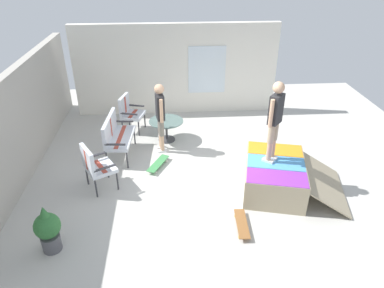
{
  "coord_description": "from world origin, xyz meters",
  "views": [
    {
      "loc": [
        -6.46,
        0.75,
        4.56
      ],
      "look_at": [
        0.4,
        0.27,
        0.7
      ],
      "focal_mm": 33.13,
      "sensor_mm": 36.0,
      "label": 1
    }
  ],
  "objects_px": {
    "person_skater": "(275,116)",
    "person_watching": "(160,113)",
    "skate_ramp": "(276,176)",
    "patio_table": "(166,126)",
    "patio_chair_near_house": "(129,110)",
    "potted_plant": "(48,228)",
    "skateboard_by_bench": "(158,164)",
    "patio_bench": "(115,133)",
    "patio_chair_by_wall": "(95,164)",
    "skateboard_spare": "(242,224)"
  },
  "relations": [
    {
      "from": "person_watching",
      "to": "patio_chair_near_house",
      "type": "bearing_deg",
      "value": 37.1
    },
    {
      "from": "skate_ramp",
      "to": "skateboard_spare",
      "type": "relative_size",
      "value": 2.95
    },
    {
      "from": "patio_table",
      "to": "person_skater",
      "type": "relative_size",
      "value": 0.53
    },
    {
      "from": "skate_ramp",
      "to": "skateboard_spare",
      "type": "xyz_separation_m",
      "value": [
        -1.15,
        0.93,
        -0.24
      ]
    },
    {
      "from": "skateboard_spare",
      "to": "potted_plant",
      "type": "relative_size",
      "value": 0.88
    },
    {
      "from": "skate_ramp",
      "to": "patio_bench",
      "type": "height_order",
      "value": "patio_bench"
    },
    {
      "from": "patio_chair_near_house",
      "to": "person_watching",
      "type": "relative_size",
      "value": 0.58
    },
    {
      "from": "patio_bench",
      "to": "patio_chair_near_house",
      "type": "distance_m",
      "value": 1.37
    },
    {
      "from": "skate_ramp",
      "to": "patio_table",
      "type": "relative_size",
      "value": 2.66
    },
    {
      "from": "skateboard_spare",
      "to": "patio_chair_near_house",
      "type": "bearing_deg",
      "value": 29.88
    },
    {
      "from": "patio_bench",
      "to": "person_watching",
      "type": "distance_m",
      "value": 1.19
    },
    {
      "from": "person_skater",
      "to": "skateboard_spare",
      "type": "bearing_deg",
      "value": 147.9
    },
    {
      "from": "person_watching",
      "to": "skateboard_by_bench",
      "type": "relative_size",
      "value": 2.18
    },
    {
      "from": "skate_ramp",
      "to": "patio_table",
      "type": "bearing_deg",
      "value": 44.45
    },
    {
      "from": "patio_table",
      "to": "skateboard_spare",
      "type": "relative_size",
      "value": 1.11
    },
    {
      "from": "patio_bench",
      "to": "patio_table",
      "type": "relative_size",
      "value": 1.43
    },
    {
      "from": "patio_chair_by_wall",
      "to": "patio_table",
      "type": "relative_size",
      "value": 1.13
    },
    {
      "from": "skateboard_spare",
      "to": "skateboard_by_bench",
      "type": "bearing_deg",
      "value": 35.8
    },
    {
      "from": "skate_ramp",
      "to": "skateboard_spare",
      "type": "bearing_deg",
      "value": 140.95
    },
    {
      "from": "person_skater",
      "to": "skate_ramp",
      "type": "bearing_deg",
      "value": -128.26
    },
    {
      "from": "potted_plant",
      "to": "skateboard_spare",
      "type": "bearing_deg",
      "value": -84.78
    },
    {
      "from": "skateboard_by_bench",
      "to": "skateboard_spare",
      "type": "distance_m",
      "value": 2.68
    },
    {
      "from": "patio_table",
      "to": "person_watching",
      "type": "xyz_separation_m",
      "value": [
        -0.53,
        0.13,
        0.63
      ]
    },
    {
      "from": "patio_bench",
      "to": "patio_chair_near_house",
      "type": "xyz_separation_m",
      "value": [
        1.35,
        -0.21,
        -0.0
      ]
    },
    {
      "from": "patio_bench",
      "to": "skateboard_spare",
      "type": "xyz_separation_m",
      "value": [
        -2.78,
        -2.58,
        -0.53
      ]
    },
    {
      "from": "skate_ramp",
      "to": "patio_chair_near_house",
      "type": "xyz_separation_m",
      "value": [
        2.98,
        3.31,
        0.29
      ]
    },
    {
      "from": "person_watching",
      "to": "skateboard_by_bench",
      "type": "height_order",
      "value": "person_watching"
    },
    {
      "from": "patio_chair_near_house",
      "to": "potted_plant",
      "type": "relative_size",
      "value": 1.11
    },
    {
      "from": "patio_chair_by_wall",
      "to": "patio_table",
      "type": "height_order",
      "value": "patio_chair_by_wall"
    },
    {
      "from": "skateboard_by_bench",
      "to": "potted_plant",
      "type": "relative_size",
      "value": 0.88
    },
    {
      "from": "patio_chair_near_house",
      "to": "skateboard_spare",
      "type": "xyz_separation_m",
      "value": [
        -4.14,
        -2.38,
        -0.53
      ]
    },
    {
      "from": "patio_chair_near_house",
      "to": "potted_plant",
      "type": "distance_m",
      "value": 4.55
    },
    {
      "from": "patio_chair_by_wall",
      "to": "skateboard_spare",
      "type": "relative_size",
      "value": 1.26
    },
    {
      "from": "patio_chair_by_wall",
      "to": "potted_plant",
      "type": "distance_m",
      "value": 1.79
    },
    {
      "from": "person_skater",
      "to": "potted_plant",
      "type": "height_order",
      "value": "person_skater"
    },
    {
      "from": "skate_ramp",
      "to": "patio_chair_by_wall",
      "type": "height_order",
      "value": "patio_chair_by_wall"
    },
    {
      "from": "person_watching",
      "to": "potted_plant",
      "type": "bearing_deg",
      "value": 150.36
    },
    {
      "from": "skate_ramp",
      "to": "potted_plant",
      "type": "xyz_separation_m",
      "value": [
        -1.46,
        4.28,
        0.14
      ]
    },
    {
      "from": "person_skater",
      "to": "person_watching",
      "type": "bearing_deg",
      "value": 53.34
    },
    {
      "from": "patio_bench",
      "to": "patio_chair_near_house",
      "type": "height_order",
      "value": "same"
    },
    {
      "from": "person_watching",
      "to": "skateboard_by_bench",
      "type": "bearing_deg",
      "value": 173.85
    },
    {
      "from": "patio_chair_by_wall",
      "to": "skate_ramp",
      "type": "bearing_deg",
      "value": -93.84
    },
    {
      "from": "patio_bench",
      "to": "skateboard_by_bench",
      "type": "height_order",
      "value": "patio_bench"
    },
    {
      "from": "patio_chair_near_house",
      "to": "person_watching",
      "type": "bearing_deg",
      "value": -142.9
    },
    {
      "from": "patio_chair_by_wall",
      "to": "skateboard_spare",
      "type": "distance_m",
      "value": 3.22
    },
    {
      "from": "patio_chair_by_wall",
      "to": "potted_plant",
      "type": "relative_size",
      "value": 1.11
    },
    {
      "from": "skateboard_by_bench",
      "to": "potted_plant",
      "type": "bearing_deg",
      "value": 144.46
    },
    {
      "from": "person_skater",
      "to": "skateboard_by_bench",
      "type": "bearing_deg",
      "value": 68.87
    },
    {
      "from": "patio_table",
      "to": "skateboard_by_bench",
      "type": "xyz_separation_m",
      "value": [
        -1.31,
        0.21,
        -0.32
      ]
    },
    {
      "from": "patio_bench",
      "to": "person_skater",
      "type": "distance_m",
      "value": 3.84
    }
  ]
}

